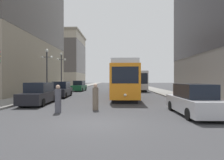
{
  "coord_description": "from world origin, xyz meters",
  "views": [
    {
      "loc": [
        0.95,
        -9.03,
        2.1
      ],
      "look_at": [
        0.58,
        9.86,
        2.01
      ],
      "focal_mm": 30.49,
      "sensor_mm": 36.0,
      "label": 1
    }
  ],
  "objects_px": {
    "parked_car_left_far": "(39,94)",
    "parked_car_right_far": "(193,101)",
    "pedestrian_crossing_far": "(58,100)",
    "lamp_post_left_far": "(61,66)",
    "pedestrian_crossing_near": "(95,98)",
    "parked_car_left_near": "(61,90)",
    "streetcar": "(124,79)",
    "transit_bus": "(137,80)",
    "lamp_post_left_near": "(47,65)",
    "parked_car_left_mid": "(79,86)"
  },
  "relations": [
    {
      "from": "parked_car_left_far",
      "to": "parked_car_right_far",
      "type": "bearing_deg",
      "value": -25.14
    },
    {
      "from": "pedestrian_crossing_far",
      "to": "lamp_post_left_far",
      "type": "bearing_deg",
      "value": 15.54
    },
    {
      "from": "parked_car_right_far",
      "to": "pedestrian_crossing_near",
      "type": "height_order",
      "value": "parked_car_right_far"
    },
    {
      "from": "parked_car_left_near",
      "to": "lamp_post_left_far",
      "type": "bearing_deg",
      "value": 102.84
    },
    {
      "from": "parked_car_left_near",
      "to": "pedestrian_crossing_near",
      "type": "relative_size",
      "value": 2.8
    },
    {
      "from": "streetcar",
      "to": "parked_car_left_near",
      "type": "relative_size",
      "value": 2.61
    },
    {
      "from": "parked_car_left_far",
      "to": "lamp_post_left_far",
      "type": "xyz_separation_m",
      "value": [
        -1.9,
        13.11,
        3.19
      ]
    },
    {
      "from": "parked_car_left_near",
      "to": "lamp_post_left_far",
      "type": "height_order",
      "value": "lamp_post_left_far"
    },
    {
      "from": "pedestrian_crossing_near",
      "to": "parked_car_right_far",
      "type": "bearing_deg",
      "value": 145.34
    },
    {
      "from": "pedestrian_crossing_near",
      "to": "pedestrian_crossing_far",
      "type": "xyz_separation_m",
      "value": [
        -2.23,
        -1.12,
        -0.02
      ]
    },
    {
      "from": "streetcar",
      "to": "lamp_post_left_far",
      "type": "xyz_separation_m",
      "value": [
        -9.32,
        6.85,
        1.94
      ]
    },
    {
      "from": "pedestrian_crossing_near",
      "to": "lamp_post_left_far",
      "type": "height_order",
      "value": "lamp_post_left_far"
    },
    {
      "from": "streetcar",
      "to": "transit_bus",
      "type": "bearing_deg",
      "value": 79.52
    },
    {
      "from": "parked_car_right_far",
      "to": "pedestrian_crossing_near",
      "type": "distance_m",
      "value": 6.17
    },
    {
      "from": "pedestrian_crossing_far",
      "to": "lamp_post_left_near",
      "type": "relative_size",
      "value": 0.31
    },
    {
      "from": "parked_car_left_near",
      "to": "parked_car_left_far",
      "type": "xyz_separation_m",
      "value": [
        0.0,
        -6.51,
        0.0
      ]
    },
    {
      "from": "streetcar",
      "to": "parked_car_left_far",
      "type": "xyz_separation_m",
      "value": [
        -7.42,
        -6.26,
        -1.26
      ]
    },
    {
      "from": "parked_car_left_mid",
      "to": "transit_bus",
      "type": "bearing_deg",
      "value": 15.99
    },
    {
      "from": "parked_car_left_far",
      "to": "pedestrian_crossing_near",
      "type": "bearing_deg",
      "value": -32.37
    },
    {
      "from": "parked_car_left_near",
      "to": "parked_car_right_far",
      "type": "height_order",
      "value": "same"
    },
    {
      "from": "streetcar",
      "to": "pedestrian_crossing_far",
      "type": "distance_m",
      "value": 11.36
    },
    {
      "from": "streetcar",
      "to": "pedestrian_crossing_near",
      "type": "distance_m",
      "value": 9.57
    },
    {
      "from": "parked_car_right_far",
      "to": "transit_bus",
      "type": "bearing_deg",
      "value": -88.87
    },
    {
      "from": "lamp_post_left_far",
      "to": "streetcar",
      "type": "bearing_deg",
      "value": -36.33
    },
    {
      "from": "lamp_post_left_near",
      "to": "lamp_post_left_far",
      "type": "relative_size",
      "value": 0.93
    },
    {
      "from": "pedestrian_crossing_far",
      "to": "lamp_post_left_far",
      "type": "height_order",
      "value": "lamp_post_left_far"
    },
    {
      "from": "parked_car_left_far",
      "to": "pedestrian_crossing_far",
      "type": "relative_size",
      "value": 2.9
    },
    {
      "from": "streetcar",
      "to": "parked_car_right_far",
      "type": "xyz_separation_m",
      "value": [
        3.57,
        -10.89,
        -1.26
      ]
    },
    {
      "from": "parked_car_left_near",
      "to": "pedestrian_crossing_far",
      "type": "relative_size",
      "value": 2.88
    },
    {
      "from": "parked_car_right_far",
      "to": "lamp_post_left_near",
      "type": "height_order",
      "value": "lamp_post_left_near"
    },
    {
      "from": "pedestrian_crossing_near",
      "to": "transit_bus",
      "type": "bearing_deg",
      "value": -121.78
    },
    {
      "from": "parked_car_left_mid",
      "to": "parked_car_left_far",
      "type": "distance_m",
      "value": 17.49
    },
    {
      "from": "streetcar",
      "to": "pedestrian_crossing_far",
      "type": "xyz_separation_m",
      "value": [
        -4.58,
        -10.31,
        -1.29
      ]
    },
    {
      "from": "parked_car_right_far",
      "to": "pedestrian_crossing_far",
      "type": "bearing_deg",
      "value": -4.32
    },
    {
      "from": "parked_car_left_mid",
      "to": "pedestrian_crossing_near",
      "type": "xyz_separation_m",
      "value": [
        5.06,
        -20.43,
        -0.01
      ]
    },
    {
      "from": "parked_car_left_far",
      "to": "lamp_post_left_near",
      "type": "height_order",
      "value": "lamp_post_left_near"
    },
    {
      "from": "parked_car_left_near",
      "to": "pedestrian_crossing_far",
      "type": "height_order",
      "value": "parked_car_left_near"
    },
    {
      "from": "parked_car_left_far",
      "to": "streetcar",
      "type": "bearing_deg",
      "value": 37.86
    },
    {
      "from": "parked_car_left_far",
      "to": "pedestrian_crossing_near",
      "type": "distance_m",
      "value": 5.85
    },
    {
      "from": "transit_bus",
      "to": "parked_car_left_far",
      "type": "height_order",
      "value": "transit_bus"
    },
    {
      "from": "streetcar",
      "to": "lamp_post_left_far",
      "type": "height_order",
      "value": "lamp_post_left_far"
    },
    {
      "from": "lamp_post_left_near",
      "to": "streetcar",
      "type": "bearing_deg",
      "value": -4.5
    },
    {
      "from": "streetcar",
      "to": "pedestrian_crossing_near",
      "type": "height_order",
      "value": "streetcar"
    },
    {
      "from": "parked_car_left_far",
      "to": "lamp_post_left_far",
      "type": "height_order",
      "value": "lamp_post_left_far"
    },
    {
      "from": "transit_bus",
      "to": "lamp_post_left_near",
      "type": "xyz_separation_m",
      "value": [
        -12.29,
        -12.96,
        1.86
      ]
    },
    {
      "from": "streetcar",
      "to": "lamp_post_left_near",
      "type": "relative_size",
      "value": 2.34
    },
    {
      "from": "parked_car_left_far",
      "to": "lamp_post_left_near",
      "type": "distance_m",
      "value": 7.83
    },
    {
      "from": "pedestrian_crossing_far",
      "to": "lamp_post_left_far",
      "type": "relative_size",
      "value": 0.29
    },
    {
      "from": "transit_bus",
      "to": "parked_car_left_near",
      "type": "distance_m",
      "value": 17.02
    },
    {
      "from": "transit_bus",
      "to": "parked_car_left_far",
      "type": "bearing_deg",
      "value": -116.84
    }
  ]
}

